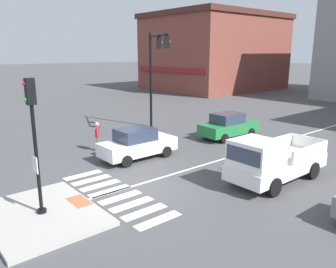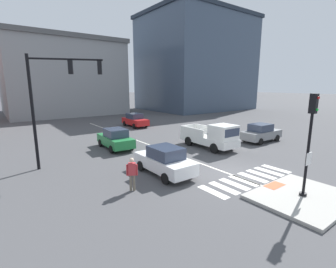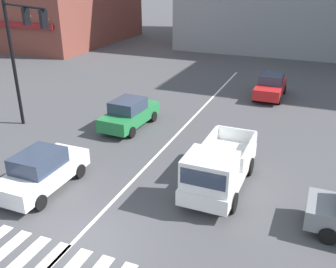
{
  "view_description": "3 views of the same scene",
  "coord_description": "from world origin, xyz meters",
  "px_view_note": "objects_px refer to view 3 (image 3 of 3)",
  "views": [
    {
      "loc": [
        10.91,
        -7.32,
        5.53
      ],
      "look_at": [
        -1.02,
        2.67,
        1.71
      ],
      "focal_mm": 36.02,
      "sensor_mm": 36.0,
      "label": 1
    },
    {
      "loc": [
        -11.07,
        -8.48,
        5.07
      ],
      "look_at": [
        -0.82,
        5.38,
        1.6
      ],
      "focal_mm": 26.02,
      "sensor_mm": 36.0,
      "label": 2
    },
    {
      "loc": [
        6.35,
        -7.88,
        8.15
      ],
      "look_at": [
        0.95,
        5.39,
        1.9
      ],
      "focal_mm": 40.45,
      "sensor_mm": 36.0,
      "label": 3
    }
  ],
  "objects_px": {
    "traffic_light_mast": "(21,44)",
    "car_red_eastbound_distant": "(271,86)",
    "car_green_westbound_far": "(129,113)",
    "pickup_truck_white_eastbound_mid": "(218,170)",
    "car_white_westbound_near": "(42,171)"
  },
  "relations": [
    {
      "from": "traffic_light_mast",
      "to": "car_red_eastbound_distant",
      "type": "relative_size",
      "value": 1.66
    },
    {
      "from": "traffic_light_mast",
      "to": "car_white_westbound_near",
      "type": "height_order",
      "value": "traffic_light_mast"
    },
    {
      "from": "car_red_eastbound_distant",
      "to": "car_green_westbound_far",
      "type": "distance_m",
      "value": 10.68
    },
    {
      "from": "traffic_light_mast",
      "to": "car_green_westbound_far",
      "type": "xyz_separation_m",
      "value": [
        4.77,
        2.32,
        -3.86
      ]
    },
    {
      "from": "car_red_eastbound_distant",
      "to": "car_white_westbound_near",
      "type": "height_order",
      "value": "same"
    },
    {
      "from": "traffic_light_mast",
      "to": "car_red_eastbound_distant",
      "type": "distance_m",
      "value": 16.08
    },
    {
      "from": "traffic_light_mast",
      "to": "car_white_westbound_near",
      "type": "distance_m",
      "value": 7.67
    },
    {
      "from": "car_white_westbound_near",
      "to": "traffic_light_mast",
      "type": "bearing_deg",
      "value": 133.68
    },
    {
      "from": "car_white_westbound_near",
      "to": "pickup_truck_white_eastbound_mid",
      "type": "bearing_deg",
      "value": 20.45
    },
    {
      "from": "traffic_light_mast",
      "to": "car_green_westbound_far",
      "type": "height_order",
      "value": "traffic_light_mast"
    },
    {
      "from": "car_white_westbound_near",
      "to": "pickup_truck_white_eastbound_mid",
      "type": "height_order",
      "value": "pickup_truck_white_eastbound_mid"
    },
    {
      "from": "car_green_westbound_far",
      "to": "pickup_truck_white_eastbound_mid",
      "type": "bearing_deg",
      "value": -36.56
    },
    {
      "from": "car_red_eastbound_distant",
      "to": "pickup_truck_white_eastbound_mid",
      "type": "bearing_deg",
      "value": -90.68
    },
    {
      "from": "traffic_light_mast",
      "to": "car_red_eastbound_distant",
      "type": "bearing_deg",
      "value": 43.87
    },
    {
      "from": "car_white_westbound_near",
      "to": "car_red_eastbound_distant",
      "type": "bearing_deg",
      "value": 66.86
    }
  ]
}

